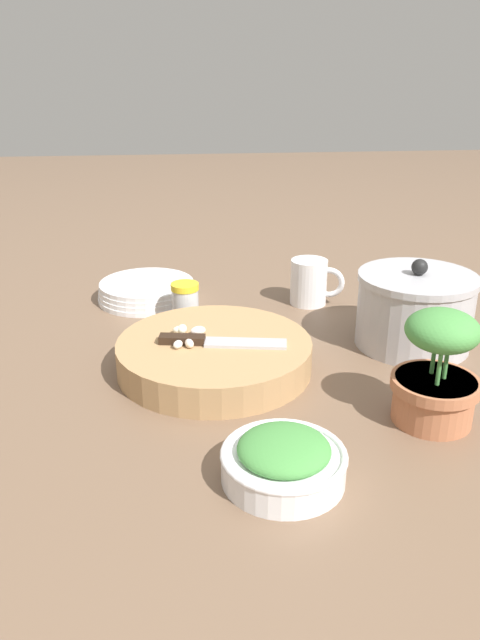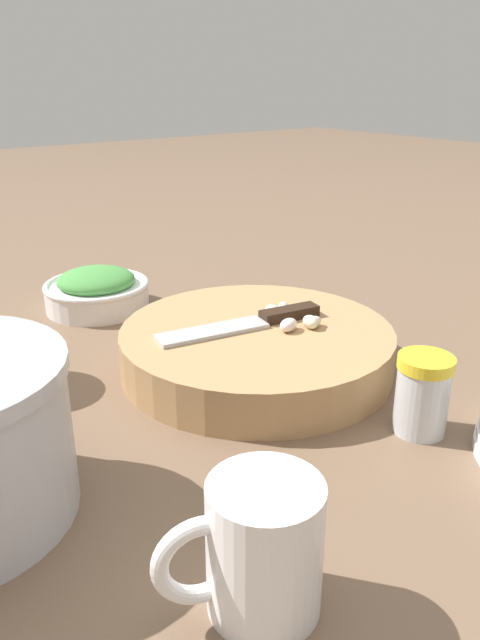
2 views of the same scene
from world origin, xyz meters
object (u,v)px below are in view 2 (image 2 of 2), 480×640
object	(u,v)px
cutting_board	(257,349)
spice_jar	(422,394)
herb_bowl	(97,290)
chef_knife	(251,322)
garlic_cloves	(295,319)
coffee_mug	(260,548)

from	to	relation	value
cutting_board	spice_jar	size ratio (longest dim) A/B	3.99
herb_bowl	spice_jar	distance (m)	0.52
chef_knife	spice_jar	world-z (taller)	spice_jar
spice_jar	chef_knife	bearing A→B (deg)	11.23
cutting_board	garlic_cloves	xyz separation A→B (m)	(-0.02, -0.04, 0.03)
chef_knife	herb_bowl	bearing A→B (deg)	21.74
herb_bowl	spice_jar	size ratio (longest dim) A/B	1.93
chef_knife	coffee_mug	size ratio (longest dim) A/B	1.88
herb_bowl	cutting_board	bearing A→B (deg)	-168.17
spice_jar	coffee_mug	world-z (taller)	coffee_mug
cutting_board	herb_bowl	world-z (taller)	herb_bowl
cutting_board	garlic_cloves	size ratio (longest dim) A/B	4.00
cutting_board	coffee_mug	size ratio (longest dim) A/B	2.90
herb_bowl	garlic_cloves	bearing A→B (deg)	-161.42
spice_jar	coffee_mug	xyz separation A→B (m)	(-0.08, 0.26, 0.01)
chef_knife	garlic_cloves	distance (m)	0.05
chef_knife	garlic_cloves	bearing A→B (deg)	-112.39
herb_bowl	chef_knife	bearing A→B (deg)	-167.80
chef_knife	herb_bowl	world-z (taller)	chef_knife
cutting_board	garlic_cloves	world-z (taller)	garlic_cloves
garlic_cloves	herb_bowl	world-z (taller)	garlic_cloves
cutting_board	coffee_mug	distance (m)	0.36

